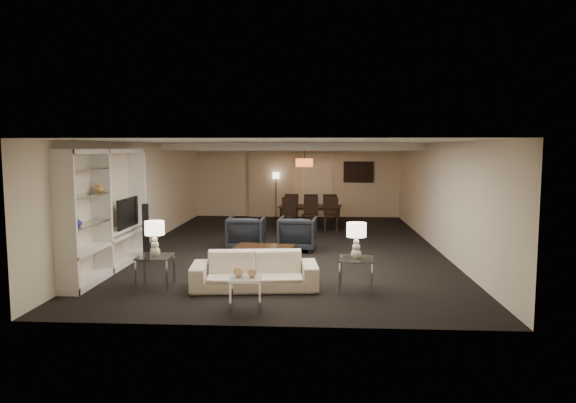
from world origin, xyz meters
The scene contains 35 objects.
floor centered at (0.00, 0.00, 0.00)m, with size 11.00×11.00×0.00m, color black.
ceiling centered at (0.00, 0.00, 2.50)m, with size 7.00×11.00×0.02m, color silver.
wall_back centered at (0.00, 5.50, 1.25)m, with size 7.00×0.02×2.50m, color beige.
wall_front centered at (0.00, -5.50, 1.25)m, with size 7.00×0.02×2.50m, color beige.
wall_left centered at (-3.50, 0.00, 1.25)m, with size 0.02×11.00×2.50m, color beige.
wall_right centered at (3.50, 0.00, 1.25)m, with size 0.02×11.00×2.50m, color beige.
ceiling_soffit centered at (0.00, 3.50, 2.40)m, with size 7.00×4.00×0.20m, color silver.
curtains centered at (-0.90, 5.42, 1.20)m, with size 1.50×0.12×2.40m, color beige.
door centered at (0.70, 5.47, 1.05)m, with size 0.90×0.05×2.10m, color silver.
painting centered at (2.10, 5.46, 1.55)m, with size 0.95×0.04×0.65m, color #142D38.
media_unit centered at (-3.31, -2.60, 1.18)m, with size 0.38×3.40×2.35m, color white, non-canonical shape.
pendant_light centered at (0.30, 3.50, 1.92)m, with size 0.52×0.52×0.24m, color #D8591E.
sofa centered at (-0.36, -3.67, 0.31)m, with size 2.11×0.82×0.62m, color beige.
coffee_table centered at (-0.36, -2.07, 0.21)m, with size 1.16×0.68×0.41m, color black, non-canonical shape.
armchair_left centered at (-0.96, -0.37, 0.39)m, with size 0.84×0.86×0.78m, color black.
armchair_right centered at (0.24, -0.37, 0.39)m, with size 0.84×0.86×0.78m, color black.
side_table_left centered at (-2.06, -3.67, 0.27)m, with size 0.58×0.58×0.54m, color white, non-canonical shape.
side_table_right centered at (1.34, -3.67, 0.27)m, with size 0.58×0.58×0.54m, color white, non-canonical shape.
table_lamp_left centered at (-2.06, -3.67, 0.84)m, with size 0.33×0.33×0.60m, color beige, non-canonical shape.
table_lamp_right centered at (1.34, -3.67, 0.84)m, with size 0.33×0.33×0.60m, color beige, non-canonical shape.
marble_table centered at (-0.36, -4.77, 0.24)m, with size 0.48×0.48×0.48m, color silver, non-canonical shape.
gold_gourd_a centered at (-0.46, -4.77, 0.56)m, with size 0.15×0.15×0.15m, color tan.
gold_gourd_b centered at (-0.26, -4.77, 0.55)m, with size 0.14×0.14×0.14m, color tan.
television centered at (-3.28, -1.91, 1.05)m, with size 0.14×1.05×0.60m, color black.
vase_blue centered at (-3.31, -3.84, 1.14)m, with size 0.16×0.16×0.16m, color #2534A3.
vase_amber centered at (-3.31, -2.94, 1.64)m, with size 0.16×0.16×0.17m, color gold.
floor_speaker centered at (-2.90, -1.66, 0.61)m, with size 0.13×0.13×1.21m, color black.
dining_table centered at (0.49, 3.12, 0.32)m, with size 1.82×1.02×0.64m, color black.
chair_nl centered at (-0.11, 2.47, 0.48)m, with size 0.44×0.44×0.95m, color black, non-canonical shape.
chair_nm centered at (0.49, 2.47, 0.48)m, with size 0.44×0.44×0.95m, color black, non-canonical shape.
chair_nr centered at (1.09, 2.47, 0.48)m, with size 0.44×0.44×0.95m, color black, non-canonical shape.
chair_fl centered at (-0.11, 3.77, 0.48)m, with size 0.44×0.44×0.95m, color black, non-canonical shape.
chair_fm centered at (0.49, 3.77, 0.48)m, with size 0.44×0.44×0.95m, color black, non-canonical shape.
chair_fr centered at (1.09, 3.77, 0.48)m, with size 0.44×0.44×0.95m, color black, non-canonical shape.
floor_lamp centered at (-0.70, 5.20, 0.77)m, with size 0.22×0.22×1.54m, color black, non-canonical shape.
Camera 1 is at (0.68, -12.10, 2.37)m, focal length 32.00 mm.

